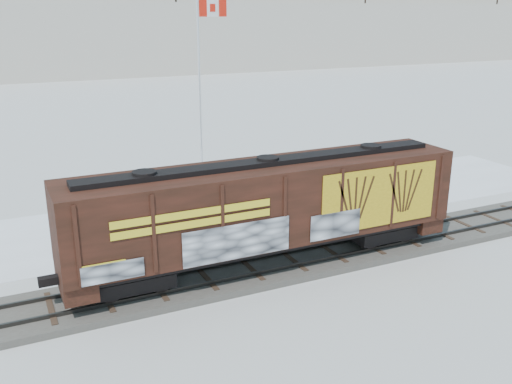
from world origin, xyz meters
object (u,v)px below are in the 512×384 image
hopper_railcar (268,206)px  car_dark (344,180)px  car_white (217,207)px  flagpole (202,119)px  car_silver (117,215)px

hopper_railcar → car_dark: (9.24, 8.05, -2.17)m
hopper_railcar → car_white: 6.90m
flagpole → car_silver: size_ratio=2.42×
car_silver → car_dark: size_ratio=0.97×
car_white → car_dark: (8.94, 1.50, -0.04)m
hopper_railcar → car_silver: 9.02m
car_silver → car_white: (5.07, -0.82, -0.05)m
hopper_railcar → car_white: bearing=87.4°
car_silver → car_white: car_silver is taller
flagpole → car_white: size_ratio=2.50×
hopper_railcar → car_silver: (-4.77, 7.37, -2.08)m
hopper_railcar → car_dark: bearing=41.1°
flagpole → car_white: bearing=-104.4°
hopper_railcar → car_white: hopper_railcar is taller
car_silver → car_dark: bearing=-103.1°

